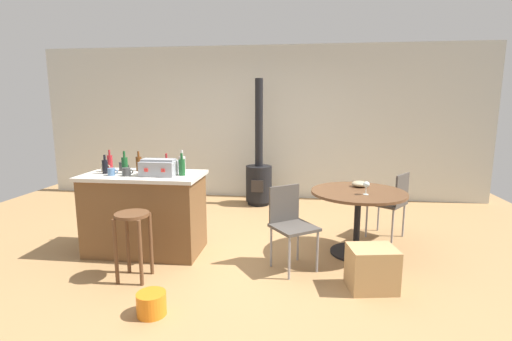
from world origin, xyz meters
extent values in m
plane|color=#A37A4C|center=(0.00, 0.00, 0.00)|extent=(8.80, 8.80, 0.00)
cube|color=beige|center=(0.00, 2.68, 1.35)|extent=(8.00, 0.10, 2.70)
cube|color=brown|center=(-0.97, -0.13, 0.44)|extent=(1.27, 0.65, 0.88)
cube|color=beige|center=(-0.97, -0.13, 0.90)|extent=(1.33, 0.71, 0.04)
cylinder|color=brown|center=(-0.67, -0.68, 0.32)|extent=(0.04, 0.04, 0.64)
cylinder|color=brown|center=(-0.92, -0.68, 0.32)|extent=(0.04, 0.04, 0.64)
cylinder|color=brown|center=(-0.92, -0.93, 0.32)|extent=(0.04, 0.04, 0.64)
cylinder|color=brown|center=(-0.67, -0.93, 0.32)|extent=(0.04, 0.04, 0.64)
cylinder|color=brown|center=(-0.79, -0.80, 0.65)|extent=(0.32, 0.32, 0.03)
cylinder|color=black|center=(1.44, 0.11, 0.01)|extent=(0.58, 0.58, 0.02)
cylinder|color=black|center=(1.44, 0.11, 0.35)|extent=(0.07, 0.07, 0.70)
cylinder|color=brown|center=(1.44, 0.11, 0.72)|extent=(1.05, 1.05, 0.03)
cube|color=#47423D|center=(0.74, -0.39, 0.45)|extent=(0.56, 0.56, 0.03)
cube|color=#47423D|center=(0.63, -0.24, 0.65)|extent=(0.31, 0.23, 0.40)
cylinder|color=gray|center=(0.78, -0.16, 0.22)|extent=(0.02, 0.02, 0.44)
cylinder|color=gray|center=(0.50, -0.36, 0.22)|extent=(0.02, 0.02, 0.44)
cylinder|color=gray|center=(0.70, -0.63, 0.22)|extent=(0.02, 0.02, 0.44)
cylinder|color=gray|center=(0.98, -0.43, 0.22)|extent=(0.02, 0.02, 0.44)
cube|color=#47423D|center=(1.88, 0.73, 0.45)|extent=(0.56, 0.56, 0.03)
cube|color=#47423D|center=(2.03, 0.62, 0.65)|extent=(0.23, 0.31, 0.40)
cylinder|color=gray|center=(1.91, 0.49, 0.22)|extent=(0.02, 0.02, 0.43)
cylinder|color=gray|center=(2.11, 0.77, 0.22)|extent=(0.02, 0.02, 0.43)
cylinder|color=gray|center=(1.84, 0.96, 0.22)|extent=(0.02, 0.02, 0.43)
cylinder|color=gray|center=(1.64, 0.69, 0.22)|extent=(0.02, 0.02, 0.43)
cylinder|color=black|center=(0.08, 2.11, 0.03)|extent=(0.37, 0.37, 0.06)
cylinder|color=black|center=(0.08, 2.11, 0.36)|extent=(0.44, 0.44, 0.60)
cube|color=#2D2826|center=(0.08, 1.89, 0.36)|extent=(0.20, 0.02, 0.20)
cylinder|color=black|center=(0.08, 2.11, 1.38)|extent=(0.13, 0.13, 1.44)
cube|color=gray|center=(-0.75, -0.20, 1.00)|extent=(0.38, 0.23, 0.16)
cube|color=gray|center=(-0.75, -0.20, 1.09)|extent=(0.36, 0.14, 0.02)
cube|color=red|center=(-0.84, -0.32, 1.00)|extent=(0.04, 0.01, 0.04)
cube|color=red|center=(-0.65, -0.32, 1.00)|extent=(0.04, 0.01, 0.04)
cylinder|color=#194C23|center=(-1.18, -0.13, 1.01)|extent=(0.07, 0.07, 0.18)
cylinder|color=#194C23|center=(-1.18, -0.13, 1.14)|extent=(0.03, 0.03, 0.07)
cylinder|color=maroon|center=(-0.77, 0.10, 0.99)|extent=(0.06, 0.06, 0.15)
cylinder|color=maroon|center=(-0.77, 0.10, 1.09)|extent=(0.02, 0.02, 0.06)
cylinder|color=#B7B2AD|center=(-0.55, 0.00, 1.01)|extent=(0.08, 0.08, 0.19)
cylinder|color=#B7B2AD|center=(-0.55, 0.00, 1.14)|extent=(0.03, 0.03, 0.07)
cylinder|color=maroon|center=(-1.49, 0.11, 1.00)|extent=(0.06, 0.06, 0.17)
cylinder|color=maroon|center=(-1.49, 0.11, 1.12)|extent=(0.02, 0.02, 0.07)
cylinder|color=#603314|center=(-1.09, 0.05, 1.00)|extent=(0.07, 0.07, 0.17)
cylinder|color=#603314|center=(-1.09, 0.05, 1.12)|extent=(0.03, 0.03, 0.06)
cylinder|color=black|center=(-1.39, -0.17, 0.99)|extent=(0.06, 0.06, 0.15)
cylinder|color=black|center=(-1.39, -0.17, 1.10)|extent=(0.02, 0.02, 0.06)
cylinder|color=#194C23|center=(-0.50, -0.16, 1.01)|extent=(0.07, 0.07, 0.18)
cylinder|color=#194C23|center=(-0.50, -0.16, 1.13)|extent=(0.03, 0.03, 0.07)
cylinder|color=#4C7099|center=(-1.27, -0.26, 0.96)|extent=(0.08, 0.08, 0.08)
torus|color=#4C7099|center=(-1.22, -0.26, 0.96)|extent=(0.05, 0.01, 0.05)
cylinder|color=tan|center=(-0.94, 0.02, 0.97)|extent=(0.07, 0.07, 0.11)
torus|color=tan|center=(-0.90, 0.02, 0.98)|extent=(0.05, 0.01, 0.05)
cylinder|color=#383838|center=(-1.09, -0.26, 0.96)|extent=(0.09, 0.09, 0.09)
torus|color=#383838|center=(-1.04, -0.26, 0.97)|extent=(0.05, 0.01, 0.05)
cylinder|color=#383838|center=(-1.29, 0.04, 0.97)|extent=(0.08, 0.08, 0.10)
torus|color=#383838|center=(-1.23, 0.04, 0.97)|extent=(0.05, 0.01, 0.05)
cylinder|color=tan|center=(-1.47, -0.05, 0.97)|extent=(0.07, 0.07, 0.10)
torus|color=tan|center=(-1.42, -0.05, 0.97)|extent=(0.05, 0.01, 0.05)
cylinder|color=silver|center=(1.49, -0.04, 0.74)|extent=(0.06, 0.06, 0.00)
cylinder|color=silver|center=(1.49, -0.04, 0.78)|extent=(0.01, 0.01, 0.08)
ellipsoid|color=silver|center=(1.49, -0.04, 0.85)|extent=(0.07, 0.07, 0.06)
ellipsoid|color=tan|center=(1.48, 0.34, 0.77)|extent=(0.18, 0.18, 0.07)
cube|color=tan|center=(1.46, -0.73, 0.20)|extent=(0.47, 0.40, 0.40)
cylinder|color=orange|center=(-0.38, -1.40, 0.09)|extent=(0.24, 0.24, 0.19)
camera|label=1|loc=(0.82, -4.06, 1.69)|focal=26.29mm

